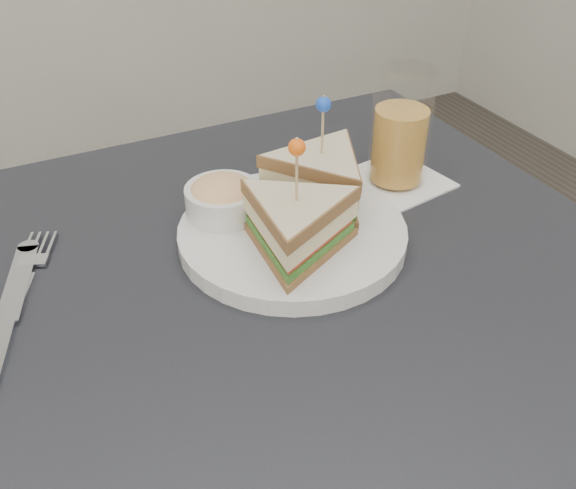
% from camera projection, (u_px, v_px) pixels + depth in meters
% --- Properties ---
extents(table, '(0.80, 0.80, 0.75)m').
position_uv_depth(table, '(284.00, 345.00, 0.70)').
color(table, black).
rests_on(table, ground).
extents(plate_meal, '(0.29, 0.28, 0.15)m').
position_uv_depth(plate_meal, '(297.00, 207.00, 0.71)').
color(plate_meal, silver).
rests_on(plate_meal, table).
extents(cutlery_fork, '(0.10, 0.20, 0.01)m').
position_uv_depth(cutlery_fork, '(23.00, 286.00, 0.66)').
color(cutlery_fork, silver).
rests_on(cutlery_fork, table).
extents(cutlery_knife, '(0.09, 0.23, 0.01)m').
position_uv_depth(cutlery_knife, '(9.00, 316.00, 0.62)').
color(cutlery_knife, silver).
rests_on(cutlery_knife, table).
extents(drink_set, '(0.14, 0.14, 0.15)m').
position_uv_depth(drink_set, '(400.00, 135.00, 0.80)').
color(drink_set, white).
rests_on(drink_set, table).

